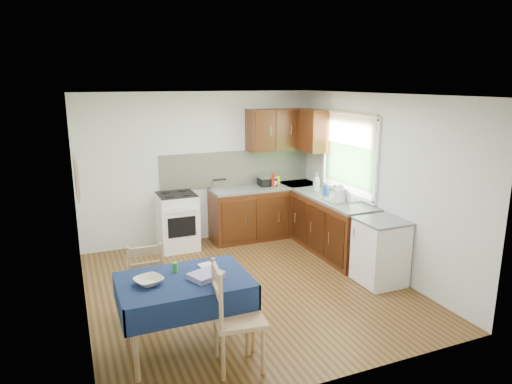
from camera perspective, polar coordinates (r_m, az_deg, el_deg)
name	(u,v)px	position (r m, az deg, el deg)	size (l,w,h in m)	color
floor	(247,287)	(6.18, -1.09, -11.80)	(4.20, 4.20, 0.00)	#462612
ceiling	(246,95)	(5.58, -1.21, 12.07)	(4.00, 4.20, 0.02)	white
wall_back	(201,168)	(7.70, -6.91, 3.04)	(4.00, 0.02, 2.50)	silver
wall_front	(338,251)	(3.96, 10.19, -7.33)	(4.00, 0.02, 2.50)	silver
wall_left	(78,213)	(5.38, -21.41, -2.46)	(0.02, 4.20, 2.50)	silver
wall_right	(377,183)	(6.73, 14.90, 1.14)	(0.02, 4.20, 2.50)	silver
base_cabinets	(295,219)	(7.62, 4.91, -3.37)	(1.90, 2.30, 0.86)	#381509
worktop_back	(265,187)	(7.85, 1.16, 0.58)	(1.90, 0.60, 0.04)	slate
worktop_right	(334,199)	(7.16, 9.67, -0.89)	(0.60, 1.70, 0.04)	slate
worktop_corner	(299,184)	(8.13, 5.36, 0.98)	(0.60, 0.60, 0.04)	slate
splashback	(237,168)	(7.89, -2.33, 3.02)	(2.70, 0.02, 0.60)	beige
upper_cabinets	(291,130)	(7.89, 4.38, 7.76)	(1.20, 0.85, 0.70)	#381509
stove	(177,221)	(7.49, -9.79, -3.60)	(0.60, 0.61, 0.92)	white
window	(349,148)	(7.20, 11.54, 5.36)	(0.04, 1.48, 1.26)	#295322
fridge	(381,252)	(6.36, 15.30, -7.22)	(0.58, 0.60, 0.89)	white
corkboard	(77,177)	(5.59, -21.51, 1.81)	(0.04, 0.62, 0.47)	tan
dining_table	(184,289)	(4.65, -8.94, -11.84)	(1.28, 0.86, 0.77)	#0F1B3D
chair_far	(145,279)	(5.34, -13.76, -10.51)	(0.42, 0.42, 0.95)	tan
chair_near	(233,314)	(4.40, -2.88, -14.93)	(0.52, 0.52, 1.04)	tan
toaster	(220,185)	(7.52, -4.58, 0.84)	(0.26, 0.16, 0.20)	silver
sandwich_press	(267,181)	(7.88, 1.39, 1.38)	(0.28, 0.24, 0.16)	black
sauce_bottle	(273,180)	(7.76, 2.14, 1.45)	(0.05, 0.05, 0.23)	#B01B0E
yellow_packet	(276,180)	(7.98, 2.55, 1.48)	(0.11, 0.07, 0.14)	yellow
dish_rack	(341,199)	(7.00, 10.60, -0.88)	(0.47, 0.36, 0.22)	#97969C
kettle	(340,194)	(6.88, 10.50, -0.29)	(0.17, 0.17, 0.28)	white
cup	(273,183)	(7.84, 2.18, 1.10)	(0.13, 0.13, 0.10)	silver
soap_bottle_a	(316,182)	(7.52, 7.57, 1.21)	(0.12, 0.12, 0.30)	white
soap_bottle_b	(326,190)	(7.29, 8.75, 0.24)	(0.08, 0.08, 0.17)	blue
soap_bottle_c	(342,197)	(6.90, 10.71, -0.63)	(0.12, 0.12, 0.16)	green
plate_bowl	(149,281)	(4.54, -13.26, -10.78)	(0.26, 0.26, 0.06)	beige
book	(201,268)	(4.81, -6.89, -9.40)	(0.15, 0.20, 0.02)	white
spice_jar	(175,267)	(4.75, -10.10, -9.25)	(0.05, 0.05, 0.10)	green
tea_towel	(206,275)	(4.58, -6.25, -10.32)	(0.31, 0.24, 0.06)	navy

